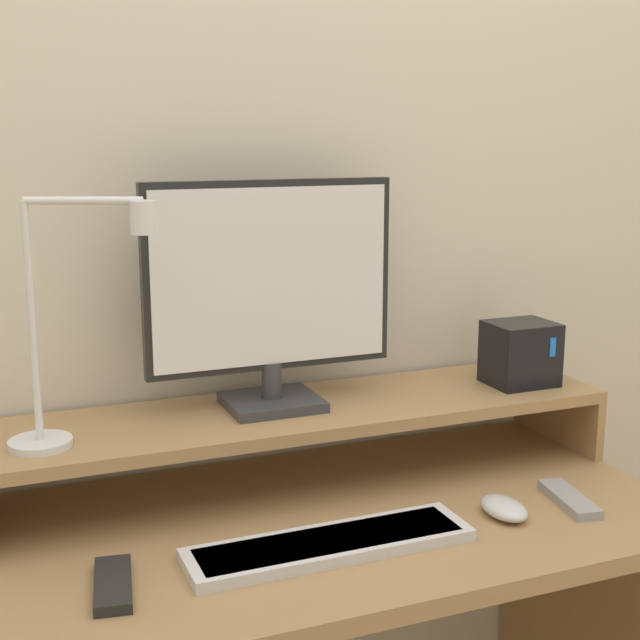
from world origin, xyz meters
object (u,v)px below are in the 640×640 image
(desk_lamp, at_px, (71,336))
(remote_control, at_px, (113,585))
(router_dock, at_px, (520,353))
(keyboard, at_px, (330,544))
(mouse, at_px, (504,508))
(monitor, at_px, (271,289))
(remote_secondary, at_px, (569,499))

(desk_lamp, relative_size, remote_control, 2.56)
(router_dock, distance_m, remote_control, 0.89)
(keyboard, height_order, remote_control, keyboard)
(router_dock, height_order, mouse, router_dock)
(monitor, relative_size, mouse, 4.48)
(mouse, xyz_separation_m, remote_secondary, (0.13, 0.00, -0.01))
(mouse, bearing_deg, remote_control, 180.00)
(desk_lamp, height_order, remote_control, desk_lamp)
(router_dock, xyz_separation_m, keyboard, (-0.51, -0.25, -0.19))
(remote_control, bearing_deg, monitor, 41.07)
(mouse, bearing_deg, remote_secondary, 0.52)
(router_dock, xyz_separation_m, remote_control, (-0.83, -0.25, -0.19))
(monitor, relative_size, remote_control, 2.95)
(mouse, height_order, remote_secondary, mouse)
(desk_lamp, height_order, mouse, desk_lamp)
(desk_lamp, xyz_separation_m, remote_secondary, (0.78, -0.21, -0.31))
(desk_lamp, distance_m, mouse, 0.75)
(desk_lamp, xyz_separation_m, mouse, (0.65, -0.21, -0.30))
(remote_control, bearing_deg, keyboard, -0.61)
(router_dock, relative_size, keyboard, 0.28)
(desk_lamp, height_order, keyboard, desk_lamp)
(desk_lamp, bearing_deg, monitor, 12.73)
(desk_lamp, xyz_separation_m, remote_control, (0.01, -0.21, -0.31))
(monitor, xyz_separation_m, router_dock, (0.50, -0.04, -0.15))
(desk_lamp, bearing_deg, remote_secondary, -15.22)
(router_dock, bearing_deg, mouse, -127.79)
(desk_lamp, height_order, router_dock, desk_lamp)
(router_dock, bearing_deg, monitor, 175.08)
(keyboard, xyz_separation_m, mouse, (0.31, 0.00, 0.00))
(monitor, relative_size, remote_secondary, 2.93)
(desk_lamp, bearing_deg, mouse, -18.21)
(keyboard, relative_size, remote_control, 2.93)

